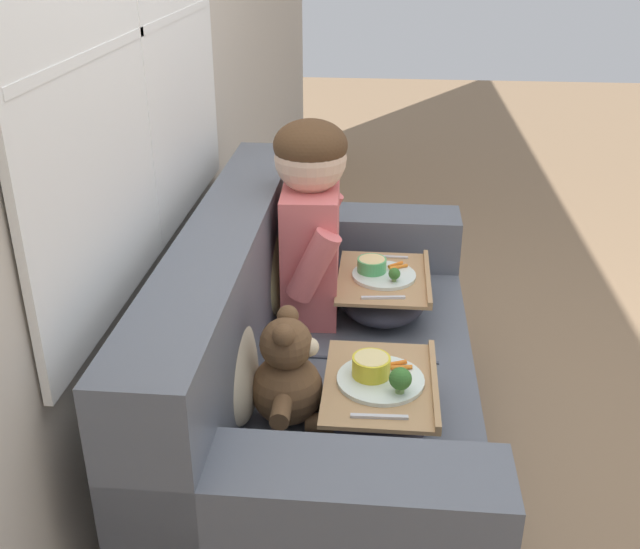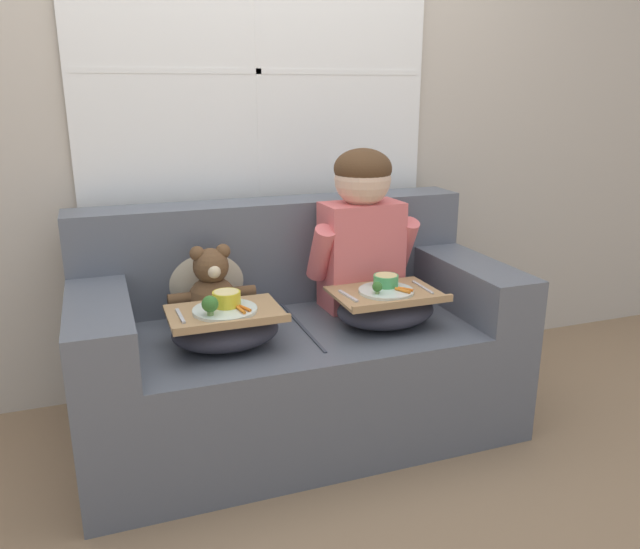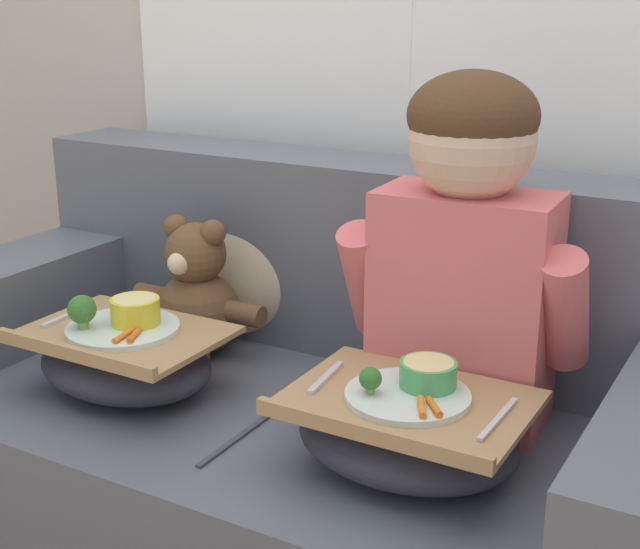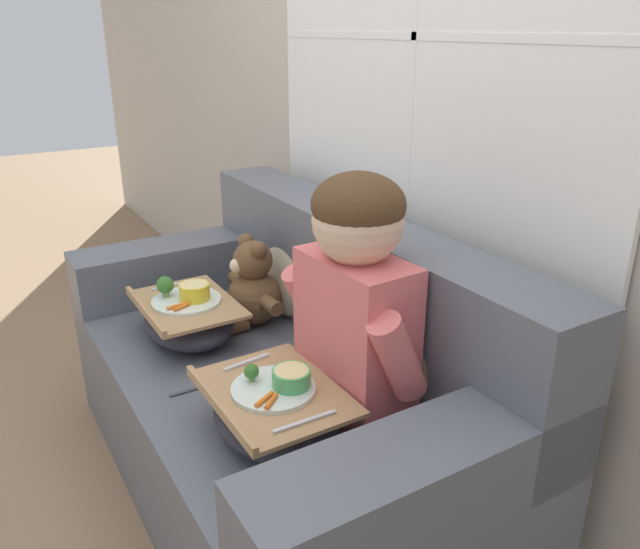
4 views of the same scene
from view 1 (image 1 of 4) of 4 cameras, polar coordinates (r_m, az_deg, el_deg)
ground_plane at (r=2.66m, az=0.97°, el=-15.13°), size 14.00×14.00×0.00m
wall_back_with_window at (r=2.17m, az=-14.34°, el=13.51°), size 8.00×0.08×2.60m
couch at (r=2.45m, az=-0.33°, el=-8.92°), size 1.73×0.88×0.92m
throw_pillow_behind_child at (r=2.60m, az=-3.89°, el=1.12°), size 0.39×0.19×0.41m
throw_pillow_behind_teddy at (r=2.04m, az=-6.68°, el=-6.43°), size 0.36×0.17×0.37m
child_figure at (r=2.51m, az=-0.68°, el=4.90°), size 0.49×0.24×0.68m
teddy_bear at (r=2.04m, az=-2.42°, el=-7.79°), size 0.35×0.24×0.33m
lap_tray_child at (r=2.62m, az=4.84°, el=-1.40°), size 0.42×0.32×0.20m
lap_tray_teddy at (r=2.06m, az=4.58°, el=-9.53°), size 0.41×0.30×0.22m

